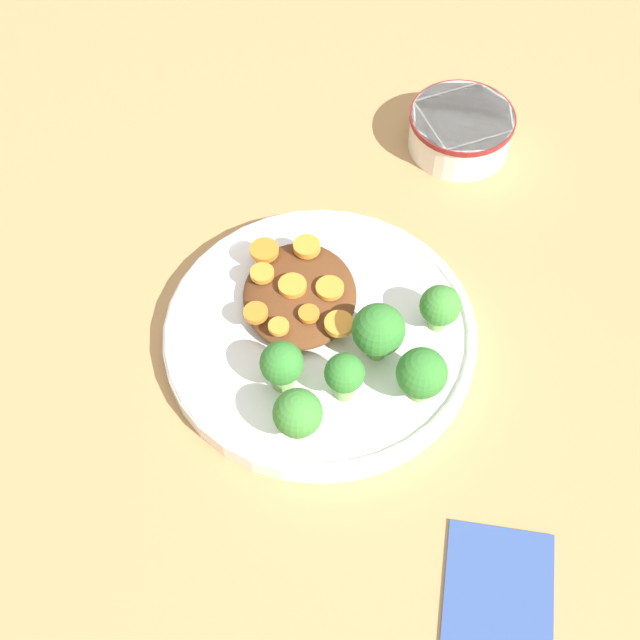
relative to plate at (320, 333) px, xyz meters
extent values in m
plane|color=tan|center=(0.00, 0.00, -0.01)|extent=(4.00, 4.00, 0.00)
cylinder|color=white|center=(0.00, 0.00, 0.00)|extent=(0.28, 0.28, 0.02)
torus|color=white|center=(0.00, 0.00, 0.01)|extent=(0.28, 0.28, 0.01)
cylinder|color=white|center=(0.25, -0.15, 0.01)|extent=(0.11, 0.11, 0.04)
cylinder|color=maroon|center=(0.25, -0.15, 0.03)|extent=(0.11, 0.11, 0.01)
cylinder|color=white|center=(0.25, -0.15, 0.02)|extent=(0.09, 0.09, 0.01)
ellipsoid|color=#5B3319|center=(0.03, 0.02, 0.02)|extent=(0.12, 0.10, 0.02)
cylinder|color=#7FA85B|center=(-0.10, 0.02, 0.02)|extent=(0.01, 0.01, 0.02)
sphere|color=#3D8433|center=(-0.10, 0.02, 0.04)|extent=(0.04, 0.04, 0.04)
cylinder|color=#7FA85B|center=(-0.07, -0.02, 0.02)|extent=(0.02, 0.02, 0.02)
sphere|color=#337A2D|center=(-0.07, -0.02, 0.04)|extent=(0.03, 0.03, 0.03)
cylinder|color=#759E51|center=(-0.02, -0.05, 0.02)|extent=(0.02, 0.02, 0.02)
sphere|color=#337A2D|center=(-0.02, -0.05, 0.04)|extent=(0.05, 0.05, 0.05)
cylinder|color=#759E51|center=(-0.07, -0.09, 0.02)|extent=(0.02, 0.02, 0.02)
sphere|color=#337A2D|center=(-0.07, -0.09, 0.04)|extent=(0.04, 0.04, 0.04)
cylinder|color=#759E51|center=(-0.06, 0.03, 0.02)|extent=(0.02, 0.02, 0.02)
sphere|color=#337A2D|center=(-0.06, 0.03, 0.04)|extent=(0.04, 0.04, 0.04)
cylinder|color=#7FA85B|center=(0.01, -0.11, 0.02)|extent=(0.02, 0.02, 0.02)
sphere|color=#3D8433|center=(0.01, -0.11, 0.04)|extent=(0.04, 0.04, 0.04)
cylinder|color=orange|center=(0.07, 0.01, 0.03)|extent=(0.03, 0.03, 0.01)
cylinder|color=orange|center=(0.03, 0.03, 0.03)|extent=(0.03, 0.03, 0.01)
cylinder|color=orange|center=(-0.01, -0.02, 0.03)|extent=(0.03, 0.03, 0.01)
cylinder|color=orange|center=(0.03, -0.01, 0.03)|extent=(0.03, 0.03, 0.00)
cylinder|color=orange|center=(0.04, 0.05, 0.03)|extent=(0.02, 0.02, 0.01)
cylinder|color=orange|center=(0.00, 0.01, 0.03)|extent=(0.02, 0.02, 0.00)
cylinder|color=orange|center=(0.07, 0.05, 0.03)|extent=(0.03, 0.03, 0.01)
cylinder|color=orange|center=(0.00, 0.06, 0.03)|extent=(0.02, 0.02, 0.01)
cylinder|color=orange|center=(-0.01, 0.04, 0.03)|extent=(0.02, 0.02, 0.00)
cube|color=#334C8C|center=(-0.24, -0.14, -0.01)|extent=(0.14, 0.10, 0.01)
camera|label=1|loc=(-0.45, -0.01, 0.68)|focal=50.00mm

